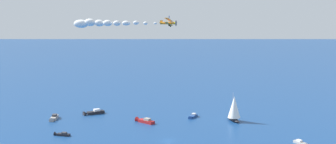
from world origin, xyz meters
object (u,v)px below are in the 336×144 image
at_px(motorboat_near_centre, 93,113).
at_px(motorboat_outer_ring_b, 144,121).
at_px(sailboat_far_port, 234,108).
at_px(motorboat_outer_ring_a, 302,143).
at_px(motorboat_inshore, 54,118).
at_px(motorboat_trailing, 61,134).
at_px(biplane_lead, 169,23).
at_px(wingwalker_lead, 169,17).
at_px(motorboat_far_stbd, 193,116).

xyz_separation_m(motorboat_near_centre, motorboat_outer_ring_b, (30.60, 10.81, -0.03)).
distance_m(sailboat_far_port, motorboat_outer_ring_a, 42.18).
distance_m(motorboat_outer_ring_a, motorboat_outer_ring_b, 73.01).
bearing_deg(motorboat_inshore, motorboat_trailing, -17.35).
relative_size(motorboat_inshore, biplane_lead, 1.36).
bearing_deg(sailboat_far_port, motorboat_outer_ring_a, -9.48).
bearing_deg(motorboat_trailing, wingwalker_lead, 41.81).
bearing_deg(motorboat_trailing, motorboat_near_centre, 131.17).
xyz_separation_m(motorboat_near_centre, motorboat_inshore, (-2.32, -20.48, -0.09)).
xyz_separation_m(motorboat_trailing, biplane_lead, (34.91, 30.65, 47.33)).
distance_m(motorboat_outer_ring_b, wingwalker_lead, 58.11).
bearing_deg(motorboat_trailing, sailboat_far_port, 67.42).
bearing_deg(motorboat_near_centre, biplane_lead, 1.39).
bearing_deg(motorboat_outer_ring_b, biplane_lead, -17.40).
bearing_deg(motorboat_near_centre, motorboat_far_stbd, 42.42).
bearing_deg(motorboat_outer_ring_a, sailboat_far_port, 170.52).
bearing_deg(motorboat_inshore, wingwalker_lead, 19.65).
relative_size(motorboat_near_centre, motorboat_trailing, 1.66).
bearing_deg(wingwalker_lead, motorboat_outer_ring_a, 44.56).
height_order(sailboat_far_port, wingwalker_lead, wingwalker_lead).
distance_m(sailboat_far_port, motorboat_trailing, 81.51).
xyz_separation_m(motorboat_trailing, motorboat_outer_ring_b, (5.08, 40.00, 0.28)).
relative_size(motorboat_outer_ring_b, wingwalker_lead, 6.20).
height_order(motorboat_trailing, wingwalker_lead, wingwalker_lead).
height_order(sailboat_far_port, motorboat_trailing, sailboat_far_port).
xyz_separation_m(motorboat_far_stbd, motorboat_inshore, (-41.01, -55.83, 0.14)).
distance_m(motorboat_inshore, wingwalker_lead, 82.67).
bearing_deg(motorboat_inshore, motorboat_outer_ring_b, 43.55).
distance_m(motorboat_outer_ring_a, wingwalker_lead, 72.48).
height_order(motorboat_near_centre, motorboat_outer_ring_a, motorboat_near_centre).
bearing_deg(motorboat_outer_ring_a, biplane_lead, -134.98).
relative_size(motorboat_near_centre, motorboat_outer_ring_a, 1.56).
distance_m(sailboat_far_port, motorboat_far_stbd, 21.68).
bearing_deg(biplane_lead, motorboat_near_centre, -178.61).
bearing_deg(motorboat_near_centre, motorboat_outer_ring_a, 21.71).
xyz_separation_m(motorboat_trailing, wingwalker_lead, (34.69, 31.03, 49.48)).
relative_size(biplane_lead, wingwalker_lead, 3.93).
relative_size(sailboat_far_port, motorboat_trailing, 2.02).
relative_size(motorboat_far_stbd, motorboat_inshore, 0.86).
bearing_deg(motorboat_far_stbd, motorboat_outer_ring_b, -108.24).
xyz_separation_m(motorboat_near_centre, biplane_lead, (60.43, 1.46, 47.02)).
distance_m(motorboat_near_centre, motorboat_inshore, 20.62).
height_order(motorboat_outer_ring_a, biplane_lead, biplane_lead).
bearing_deg(sailboat_far_port, motorboat_trailing, -112.58).
bearing_deg(biplane_lead, sailboat_far_port, 94.75).
xyz_separation_m(motorboat_inshore, biplane_lead, (62.75, 21.95, 47.11)).
height_order(motorboat_far_stbd, motorboat_outer_ring_a, motorboat_far_stbd).
bearing_deg(motorboat_near_centre, wingwalker_lead, 1.75).
relative_size(motorboat_outer_ring_b, biplane_lead, 1.58).
xyz_separation_m(motorboat_outer_ring_b, wingwalker_lead, (29.61, -8.97, 49.19)).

